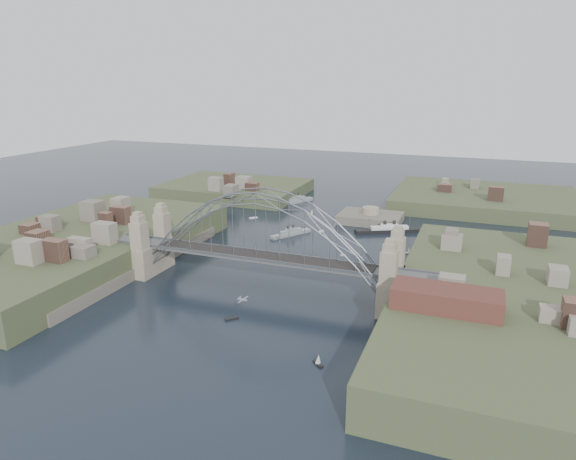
{
  "coord_description": "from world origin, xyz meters",
  "views": [
    {
      "loc": [
        47.56,
        -106.31,
        49.29
      ],
      "look_at": [
        0.0,
        18.0,
        10.0
      ],
      "focal_mm": 31.75,
      "sensor_mm": 36.0,
      "label": 1
    }
  ],
  "objects_px": {
    "naval_cruiser_far": "(296,201)",
    "fort_island": "(370,223)",
    "bridge": "(261,241)",
    "ocean_liner": "(389,230)",
    "naval_cruiser_near": "(291,233)",
    "wharf_shed": "(447,299)"
  },
  "relations": [
    {
      "from": "bridge",
      "to": "naval_cruiser_far",
      "type": "height_order",
      "value": "bridge"
    },
    {
      "from": "naval_cruiser_near",
      "to": "ocean_liner",
      "type": "xyz_separation_m",
      "value": [
        29.89,
        14.65,
        0.15
      ]
    },
    {
      "from": "fort_island",
      "to": "naval_cruiser_near",
      "type": "xyz_separation_m",
      "value": [
        -21.09,
        -25.87,
        1.07
      ]
    },
    {
      "from": "naval_cruiser_far",
      "to": "fort_island",
      "type": "bearing_deg",
      "value": -27.75
    },
    {
      "from": "fort_island",
      "to": "ocean_liner",
      "type": "relative_size",
      "value": 1.0
    },
    {
      "from": "bridge",
      "to": "ocean_liner",
      "type": "bearing_deg",
      "value": 70.51
    },
    {
      "from": "bridge",
      "to": "ocean_liner",
      "type": "xyz_separation_m",
      "value": [
        20.81,
        58.78,
        -11.44
      ]
    },
    {
      "from": "bridge",
      "to": "ocean_liner",
      "type": "distance_m",
      "value": 63.39
    },
    {
      "from": "naval_cruiser_near",
      "to": "naval_cruiser_far",
      "type": "bearing_deg",
      "value": 107.84
    },
    {
      "from": "naval_cruiser_near",
      "to": "naval_cruiser_far",
      "type": "distance_m",
      "value": 46.75
    },
    {
      "from": "fort_island",
      "to": "ocean_liner",
      "type": "xyz_separation_m",
      "value": [
        8.81,
        -11.22,
        1.22
      ]
    },
    {
      "from": "naval_cruiser_near",
      "to": "ocean_liner",
      "type": "height_order",
      "value": "ocean_liner"
    },
    {
      "from": "naval_cruiser_far",
      "to": "ocean_liner",
      "type": "xyz_separation_m",
      "value": [
        44.21,
        -29.85,
        0.0
      ]
    },
    {
      "from": "fort_island",
      "to": "ocean_liner",
      "type": "height_order",
      "value": "fort_island"
    },
    {
      "from": "fort_island",
      "to": "wharf_shed",
      "type": "distance_m",
      "value": 90.48
    },
    {
      "from": "fort_island",
      "to": "ocean_liner",
      "type": "bearing_deg",
      "value": -51.88
    },
    {
      "from": "ocean_liner",
      "to": "bridge",
      "type": "bearing_deg",
      "value": -109.49
    },
    {
      "from": "bridge",
      "to": "wharf_shed",
      "type": "bearing_deg",
      "value": -17.65
    },
    {
      "from": "fort_island",
      "to": "naval_cruiser_far",
      "type": "bearing_deg",
      "value": 152.25
    },
    {
      "from": "bridge",
      "to": "naval_cruiser_far",
      "type": "bearing_deg",
      "value": 104.79
    },
    {
      "from": "naval_cruiser_near",
      "to": "ocean_liner",
      "type": "bearing_deg",
      "value": 26.11
    },
    {
      "from": "fort_island",
      "to": "bridge",
      "type": "bearing_deg",
      "value": -99.73
    }
  ]
}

